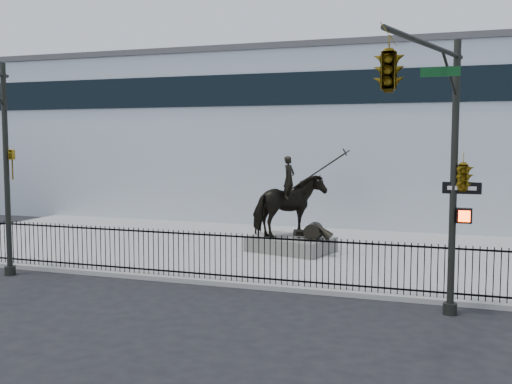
% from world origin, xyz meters
% --- Properties ---
extents(ground, '(120.00, 120.00, 0.00)m').
position_xyz_m(ground, '(0.00, 0.00, 0.00)').
color(ground, black).
rests_on(ground, ground).
extents(plaza, '(30.00, 12.00, 0.15)m').
position_xyz_m(plaza, '(0.00, 7.00, 0.07)').
color(plaza, gray).
rests_on(plaza, ground).
extents(building, '(44.00, 14.00, 9.00)m').
position_xyz_m(building, '(0.00, 20.00, 4.50)').
color(building, silver).
rests_on(building, ground).
extents(picket_fence, '(22.10, 0.10, 1.50)m').
position_xyz_m(picket_fence, '(0.00, 1.25, 0.90)').
color(picket_fence, black).
rests_on(picket_fence, plaza).
extents(statue_plinth, '(3.49, 2.83, 0.57)m').
position_xyz_m(statue_plinth, '(0.97, 6.52, 0.44)').
color(statue_plinth, '#5C5954').
rests_on(statue_plinth, plaza).
extents(equestrian_statue, '(3.79, 2.87, 3.31)m').
position_xyz_m(equestrian_statue, '(1.03, 6.51, 1.92)').
color(equestrian_statue, black).
rests_on(equestrian_statue, statue_plinth).
extents(traffic_signal_right, '(2.17, 6.86, 7.00)m').
position_xyz_m(traffic_signal_right, '(6.47, -2.00, 4.85)').
color(traffic_signal_right, black).
rests_on(traffic_signal_right, ground).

